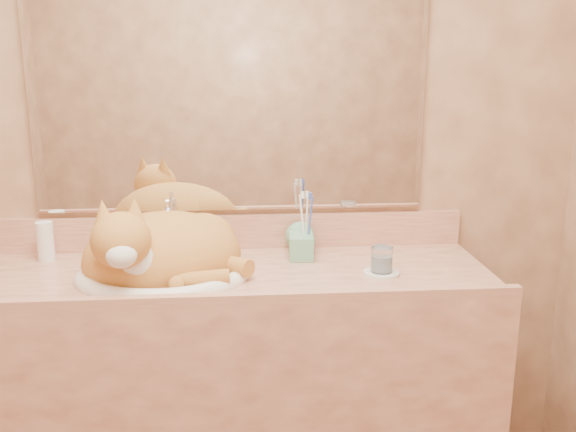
{
  "coord_description": "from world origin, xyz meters",
  "views": [
    {
      "loc": [
        0.02,
        -1.16,
        1.5
      ],
      "look_at": [
        0.17,
        0.7,
        1.03
      ],
      "focal_mm": 40.0,
      "sensor_mm": 36.0,
      "label": 1
    }
  ],
  "objects": [
    {
      "name": "wall_back",
      "position": [
        0.0,
        1.0,
        1.25
      ],
      "size": [
        2.4,
        0.02,
        2.5
      ],
      "primitive_type": "cube",
      "color": "brown",
      "rests_on": "ground"
    },
    {
      "name": "soap_dispenser",
      "position": [
        0.22,
        0.81,
        0.94
      ],
      "size": [
        0.08,
        0.09,
        0.18
      ],
      "primitive_type": "imported",
      "rotation": [
        0.0,
        0.0,
        -0.07
      ],
      "color": "#6CAD87",
      "rests_on": "vanity_counter"
    },
    {
      "name": "toothbrush_cup",
      "position": [
        0.24,
        0.86,
        0.9
      ],
      "size": [
        0.12,
        0.12,
        0.09
      ],
      "primitive_type": "imported",
      "rotation": [
        0.0,
        0.0,
        0.15
      ],
      "color": "#6CAD87",
      "rests_on": "vanity_counter"
    },
    {
      "name": "water_glass",
      "position": [
        0.45,
        0.67,
        0.9
      ],
      "size": [
        0.07,
        0.07,
        0.08
      ],
      "primitive_type": "cylinder",
      "color": "white",
      "rests_on": "saucer"
    },
    {
      "name": "saucer",
      "position": [
        0.45,
        0.67,
        0.85
      ],
      "size": [
        0.11,
        0.11,
        0.01
      ],
      "primitive_type": "cylinder",
      "color": "white",
      "rests_on": "vanity_counter"
    },
    {
      "name": "vanity_counter",
      "position": [
        0.0,
        0.72,
        0.42
      ],
      "size": [
        1.6,
        0.55,
        0.85
      ],
      "primitive_type": null,
      "color": "#9E5C47",
      "rests_on": "floor"
    },
    {
      "name": "toothbrushes",
      "position": [
        0.24,
        0.86,
        0.98
      ],
      "size": [
        0.04,
        0.04,
        0.23
      ],
      "primitive_type": null,
      "color": "white",
      "rests_on": "toothbrush_cup"
    },
    {
      "name": "sink_basin",
      "position": [
        -0.21,
        0.7,
        0.93
      ],
      "size": [
        0.58,
        0.51,
        0.16
      ],
      "primitive_type": null,
      "rotation": [
        0.0,
        0.0,
        0.18
      ],
      "color": "white",
      "rests_on": "vanity_counter"
    },
    {
      "name": "cat",
      "position": [
        -0.22,
        0.71,
        0.94
      ],
      "size": [
        0.59,
        0.53,
        0.27
      ],
      "primitive_type": null,
      "rotation": [
        0.0,
        0.0,
        0.3
      ],
      "color": "#B36B29",
      "rests_on": "sink_basin"
    },
    {
      "name": "mirror",
      "position": [
        0.0,
        0.99,
        1.39
      ],
      "size": [
        1.3,
        0.02,
        0.8
      ],
      "primitive_type": "cube",
      "color": "white",
      "rests_on": "wall_back"
    },
    {
      "name": "faucet",
      "position": [
        -0.21,
        0.9,
        0.94
      ],
      "size": [
        0.06,
        0.13,
        0.18
      ],
      "primitive_type": null,
      "rotation": [
        0.0,
        0.0,
        -0.08
      ],
      "color": "white",
      "rests_on": "vanity_counter"
    },
    {
      "name": "lotion_bottle",
      "position": [
        -0.61,
        0.9,
        0.91
      ],
      "size": [
        0.05,
        0.05,
        0.13
      ],
      "primitive_type": "cylinder",
      "color": "white",
      "rests_on": "vanity_counter"
    }
  ]
}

